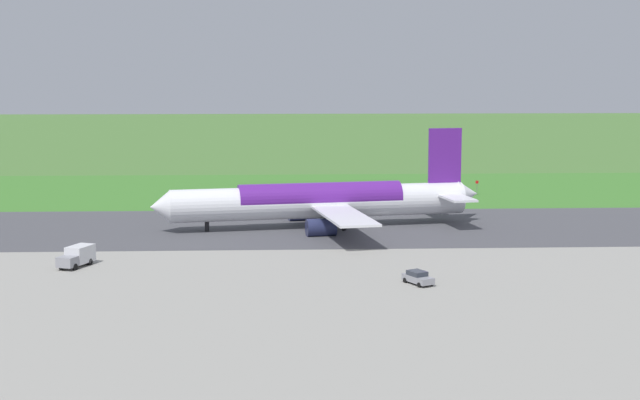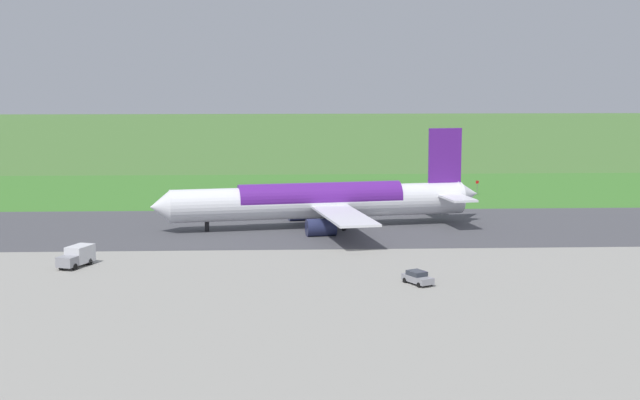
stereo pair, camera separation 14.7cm
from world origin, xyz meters
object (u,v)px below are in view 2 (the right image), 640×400
at_px(service_truck_fuel, 77,256).
at_px(traffic_cone_orange, 441,193).
at_px(airliner_main, 322,201).
at_px(service_car_ops, 417,278).
at_px(no_stopping_sign, 477,187).

distance_m(service_truck_fuel, traffic_cone_orange, 90.24).
relative_size(airliner_main, service_car_ops, 11.85).
bearing_deg(service_car_ops, service_truck_fuel, -15.61).
xyz_separation_m(airliner_main, no_stopping_sign, (-33.44, -37.51, -2.60)).
relative_size(airliner_main, no_stopping_sign, 18.12).
relative_size(service_car_ops, traffic_cone_orange, 8.28).
relative_size(service_truck_fuel, service_car_ops, 1.37).
distance_m(no_stopping_sign, traffic_cone_orange, 7.53).
height_order(service_car_ops, no_stopping_sign, no_stopping_sign).
relative_size(service_truck_fuel, no_stopping_sign, 2.09).
height_order(service_truck_fuel, no_stopping_sign, no_stopping_sign).
bearing_deg(airliner_main, service_truck_fuel, 40.74).
xyz_separation_m(service_car_ops, traffic_cone_orange, (-16.91, -79.80, -0.57)).
distance_m(airliner_main, traffic_cone_orange, 47.56).
xyz_separation_m(service_truck_fuel, service_car_ops, (-42.48, 11.87, -0.56)).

